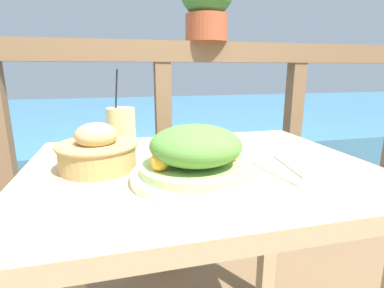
{
  "coord_description": "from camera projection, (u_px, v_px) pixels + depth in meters",
  "views": [
    {
      "loc": [
        -0.21,
        -0.74,
        1.02
      ],
      "look_at": [
        -0.03,
        -0.01,
        0.83
      ],
      "focal_mm": 28.0,
      "sensor_mm": 36.0,
      "label": 1
    }
  ],
  "objects": [
    {
      "name": "drink_glass",
      "position": [
        121.0,
        130.0,
        0.91
      ],
      "size": [
        0.09,
        0.09,
        0.25
      ],
      "color": "#DBCC7F",
      "rests_on": "patio_table"
    },
    {
      "name": "knife",
      "position": [
        290.0,
        166.0,
        0.78
      ],
      "size": [
        0.04,
        0.18,
        0.0
      ],
      "color": "silver",
      "rests_on": "patio_table"
    },
    {
      "name": "fork",
      "position": [
        275.0,
        173.0,
        0.72
      ],
      "size": [
        0.04,
        0.18,
        0.0
      ],
      "color": "silver",
      "rests_on": "patio_table"
    },
    {
      "name": "salad_plate",
      "position": [
        196.0,
        157.0,
        0.67
      ],
      "size": [
        0.3,
        0.3,
        0.13
      ],
      "color": "white",
      "rests_on": "patio_table"
    },
    {
      "name": "patio_table",
      "position": [
        200.0,
        209.0,
        0.83
      ],
      "size": [
        0.9,
        0.72,
        0.77
      ],
      "color": "tan",
      "rests_on": "ground_plane"
    },
    {
      "name": "sea_backdrop",
      "position": [
        135.0,
        130.0,
        3.88
      ],
      "size": [
        12.0,
        4.0,
        0.5
      ],
      "color": "teal",
      "rests_on": "ground_plane"
    },
    {
      "name": "railing_fence",
      "position": [
        163.0,
        123.0,
        1.4
      ],
      "size": [
        2.8,
        0.08,
        1.14
      ],
      "color": "brown",
      "rests_on": "ground_plane"
    },
    {
      "name": "bread_basket",
      "position": [
        97.0,
        151.0,
        0.75
      ],
      "size": [
        0.2,
        0.2,
        0.12
      ],
      "color": "tan",
      "rests_on": "patio_table"
    }
  ]
}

